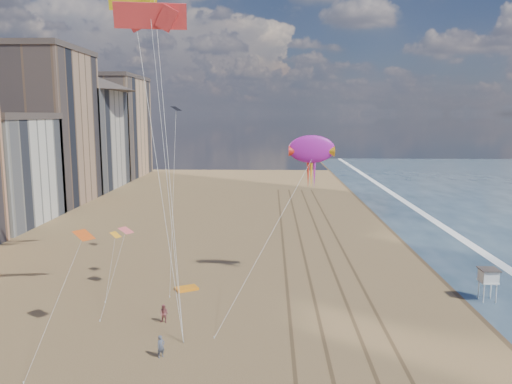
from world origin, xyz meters
TOP-DOWN VIEW (x-y plane):
  - wet_sand at (19.00, 40.00)m, footprint 260.00×260.00m
  - foam at (23.20, 40.00)m, footprint 260.00×260.00m
  - tracks at (2.55, 30.00)m, footprint 7.68×120.00m
  - buildings at (-45.73, 65.59)m, footprint 34.72×131.35m
  - lifeguard_stand at (16.87, 23.40)m, footprint 1.66×1.66m
  - grounded_kite at (-10.93, 25.41)m, footprint 2.45×2.14m
  - show_kite at (1.09, 27.87)m, footprint 6.35×6.98m
  - kite_flyer_a at (-10.43, 11.86)m, footprint 0.69×0.67m
  - kite_flyer_b at (-11.45, 17.66)m, footprint 0.86×0.74m
  - small_kites at (-16.36, 24.08)m, footprint 7.30×19.68m

SIDE VIEW (x-z plane):
  - wet_sand at x=19.00m, z-range 0.00..0.00m
  - foam at x=23.20m, z-range 0.00..0.00m
  - tracks at x=2.55m, z-range 0.00..0.01m
  - grounded_kite at x=-10.93m, z-range 0.00..0.24m
  - kite_flyer_b at x=-11.45m, z-range 0.00..1.53m
  - kite_flyer_a at x=-10.43m, z-range 0.00..1.59m
  - lifeguard_stand at x=16.87m, z-range 0.81..3.80m
  - small_kites at x=-16.36m, z-range 1.82..15.26m
  - show_kite at x=1.09m, z-range 3.53..23.24m
  - buildings at x=-45.73m, z-range -0.95..28.05m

